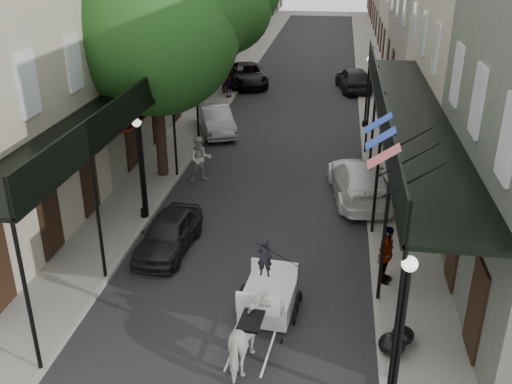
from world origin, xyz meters
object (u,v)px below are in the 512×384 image
(lamppost_left, at_px, (141,167))
(horse, at_px, (250,337))
(pedestrian_walking, at_px, (200,159))
(tree_far, at_px, (230,0))
(carriage, at_px, (271,274))
(pedestrian_sidewalk_left, at_px, (229,85))
(car_right_near, at_px, (359,180))
(car_left_mid, at_px, (216,120))
(car_left_near, at_px, (169,233))
(lamppost_right_near, at_px, (401,332))
(tree_near, at_px, (164,19))
(car_left_far, at_px, (247,75))
(car_right_far, at_px, (354,79))
(pedestrian_sidewalk_right, at_px, (386,255))
(lamppost_right_far, at_px, (367,91))

(lamppost_left, distance_m, horse, 8.66)
(horse, xyz_separation_m, pedestrian_walking, (-3.75, 10.81, 0.18))
(tree_far, relative_size, horse, 4.68)
(carriage, bearing_deg, horse, -90.00)
(pedestrian_sidewalk_left, relative_size, car_right_near, 0.31)
(pedestrian_sidewalk_left, xyz_separation_m, car_left_mid, (0.60, -6.74, -0.20))
(car_left_near, bearing_deg, pedestrian_sidewalk_left, 98.71)
(lamppost_right_near, height_order, car_left_mid, lamppost_right_near)
(carriage, xyz_separation_m, car_left_mid, (-4.65, 14.75, -0.31))
(tree_near, height_order, car_left_far, tree_near)
(tree_near, relative_size, horse, 5.23)
(car_right_near, bearing_deg, pedestrian_walking, -15.43)
(car_right_far, bearing_deg, pedestrian_sidewalk_right, 81.14)
(horse, bearing_deg, carriage, -90.00)
(tree_far, distance_m, lamppost_right_near, 27.74)
(car_right_far, bearing_deg, lamppost_left, 58.85)
(lamppost_right_far, relative_size, car_left_near, 1.02)
(pedestrian_walking, xyz_separation_m, pedestrian_sidewalk_right, (7.11, -6.90, 0.06))
(tree_near, relative_size, car_left_mid, 2.26)
(lamppost_left, relative_size, lamppost_right_far, 1.00)
(tree_near, height_order, pedestrian_sidewalk_right, tree_near)
(pedestrian_sidewalk_left, relative_size, car_left_far, 0.29)
(lamppost_right_far, bearing_deg, pedestrian_walking, -130.57)
(lamppost_right_far, distance_m, horse, 19.32)
(carriage, relative_size, car_right_far, 0.56)
(tree_far, relative_size, car_left_near, 2.36)
(pedestrian_sidewalk_left, distance_m, pedestrian_sidewalk_right, 21.68)
(lamppost_right_far, bearing_deg, lamppost_right_near, -90.00)
(lamppost_left, relative_size, car_right_near, 0.73)
(pedestrian_walking, height_order, pedestrian_sidewalk_left, pedestrian_walking)
(tree_far, bearing_deg, car_left_mid, -85.40)
(car_right_near, bearing_deg, horse, 66.27)
(tree_far, height_order, car_left_mid, tree_far)
(lamppost_left, xyz_separation_m, pedestrian_sidewalk_left, (-0.10, 16.90, -1.15))
(lamppost_right_near, bearing_deg, tree_far, 107.68)
(car_left_near, distance_m, car_right_near, 7.97)
(tree_far, relative_size, car_right_far, 1.85)
(lamppost_left, distance_m, car_left_far, 20.69)
(tree_far, bearing_deg, lamppost_right_near, -72.32)
(tree_near, bearing_deg, lamppost_right_far, 43.31)
(pedestrian_sidewalk_left, bearing_deg, lamppost_right_near, 73.90)
(car_left_far, bearing_deg, lamppost_left, -106.13)
(pedestrian_walking, height_order, car_left_near, pedestrian_walking)
(horse, distance_m, pedestrian_sidewalk_left, 24.42)
(horse, height_order, pedestrian_sidewalk_right, pedestrian_sidewalk_right)
(car_left_mid, distance_m, car_right_far, 12.39)
(pedestrian_sidewalk_left, relative_size, car_right_far, 0.34)
(lamppost_right_far, height_order, horse, lamppost_right_far)
(tree_far, distance_m, car_left_mid, 9.54)
(lamppost_right_far, xyz_separation_m, pedestrian_sidewalk_left, (-8.30, 4.90, -1.15))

